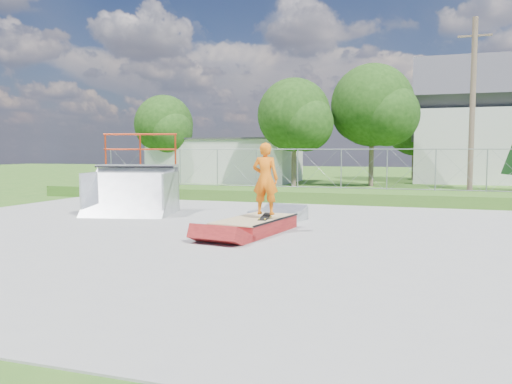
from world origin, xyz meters
TOP-DOWN VIEW (x-y plane):
  - ground at (0.00, 0.00)m, footprint 120.00×120.00m
  - concrete_pad at (0.00, 0.00)m, footprint 20.00×16.00m
  - grass_berm at (0.00, 9.50)m, footprint 24.00×3.00m
  - grind_box at (1.16, 0.55)m, footprint 1.74×2.89m
  - quarter_pipe at (-4.09, 2.86)m, footprint 3.27×2.94m
  - flat_bank_ramp at (1.13, 3.01)m, footprint 1.68×1.76m
  - skateboard at (1.45, 0.56)m, footprint 0.25×0.80m
  - skater at (1.45, 0.56)m, footprint 0.70×0.47m
  - concrete_stairs at (-8.50, 8.70)m, footprint 1.50×1.60m
  - chain_link_fence at (0.00, 10.50)m, footprint 20.00×0.06m
  - utility_building_flat at (-8.00, 22.00)m, footprint 10.00×6.00m
  - gable_house at (9.00, 26.00)m, footprint 8.40×6.08m
  - utility_pole at (7.50, 12.00)m, footprint 0.24×0.24m
  - tree_left_near at (-1.75, 17.83)m, footprint 4.76×4.48m
  - tree_center at (2.78, 19.81)m, footprint 5.44×5.12m
  - tree_left_far at (-11.77, 19.85)m, footprint 4.42×4.16m
  - tree_back_mid at (5.21, 27.86)m, footprint 4.08×3.84m

SIDE VIEW (x-z plane):
  - ground at x=0.00m, z-range 0.00..0.00m
  - concrete_pad at x=0.00m, z-range 0.00..0.04m
  - grind_box at x=1.16m, z-range 0.00..0.40m
  - flat_bank_ramp at x=1.13m, z-range 0.00..0.44m
  - grass_berm at x=0.00m, z-range 0.00..0.50m
  - concrete_stairs at x=-8.50m, z-range 0.00..0.80m
  - skateboard at x=1.45m, z-range 0.38..0.51m
  - skater at x=1.45m, z-range 0.45..2.34m
  - chain_link_fence at x=0.00m, z-range 0.50..2.30m
  - quarter_pipe at x=-4.09m, z-range 0.00..2.82m
  - utility_building_flat at x=-8.00m, z-range 0.00..3.00m
  - tree_back_mid at x=5.21m, z-range 0.78..6.48m
  - gable_house at x=9.00m, z-range -0.63..8.31m
  - tree_left_far at x=-11.77m, z-range 0.85..7.02m
  - utility_pole at x=7.50m, z-range 0.00..8.00m
  - tree_left_near at x=-1.75m, z-range 0.91..7.56m
  - tree_center at x=2.78m, z-range 1.05..8.65m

